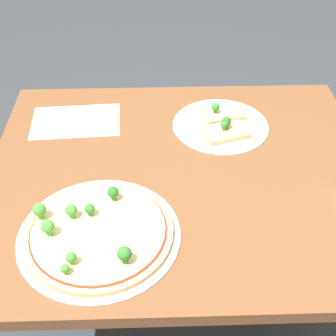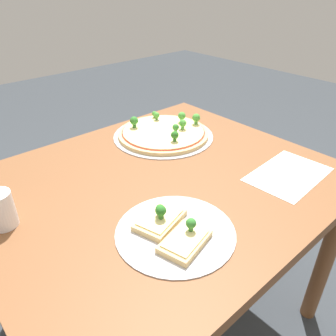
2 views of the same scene
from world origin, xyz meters
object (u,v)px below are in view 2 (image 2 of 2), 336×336
(dining_table, at_px, (161,202))
(pizza_tray_whole, at_px, (164,133))
(drinking_cup, at_px, (1,210))
(pizza_tray_slice, at_px, (173,230))

(dining_table, height_order, pizza_tray_whole, pizza_tray_whole)
(pizza_tray_whole, height_order, drinking_cup, drinking_cup)
(dining_table, xyz_separation_m, pizza_tray_slice, (-0.14, -0.21, 0.10))
(dining_table, height_order, pizza_tray_slice, pizza_tray_slice)
(drinking_cup, bearing_deg, pizza_tray_slice, -45.40)
(pizza_tray_whole, relative_size, pizza_tray_slice, 1.31)
(pizza_tray_whole, relative_size, drinking_cup, 4.03)
(pizza_tray_whole, xyz_separation_m, drinking_cup, (-0.66, -0.14, 0.04))
(pizza_tray_slice, height_order, drinking_cup, drinking_cup)
(dining_table, xyz_separation_m, drinking_cup, (-0.45, 0.10, 0.14))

